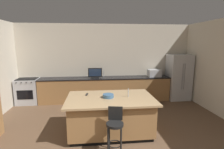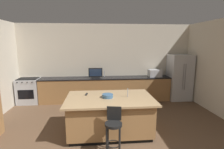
% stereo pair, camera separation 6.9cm
% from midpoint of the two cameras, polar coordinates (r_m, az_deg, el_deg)
% --- Properties ---
extents(wall_back, '(7.14, 0.12, 2.92)m').
position_cam_midpoint_polar(wall_back, '(6.85, -2.51, 4.13)').
color(wall_back, beige).
rests_on(wall_back, ground_plane).
extents(counter_back, '(4.91, 0.62, 0.91)m').
position_cam_midpoint_polar(counter_back, '(6.66, -2.48, -4.84)').
color(counter_back, '#9E7042').
rests_on(counter_back, ground_plane).
extents(kitchen_island, '(2.10, 1.33, 0.91)m').
position_cam_midpoint_polar(kitchen_island, '(4.37, -0.98, -13.12)').
color(kitchen_island, black).
rests_on(kitchen_island, ground_plane).
extents(refrigerator, '(0.82, 0.76, 1.77)m').
position_cam_midpoint_polar(refrigerator, '(7.26, 20.80, -0.77)').
color(refrigerator, '#B7BABF').
rests_on(refrigerator, ground_plane).
extents(range_oven, '(0.77, 0.63, 0.93)m').
position_cam_midpoint_polar(range_oven, '(7.09, -26.21, -4.93)').
color(range_oven, '#B7BABF').
rests_on(range_oven, ground_plane).
extents(microwave, '(0.48, 0.36, 0.28)m').
position_cam_midpoint_polar(microwave, '(6.91, 13.47, 0.48)').
color(microwave, '#B7BABF').
rests_on(microwave, counter_back).
extents(tv_monitor, '(0.51, 0.16, 0.37)m').
position_cam_midpoint_polar(tv_monitor, '(6.46, -5.91, 0.34)').
color(tv_monitor, black).
rests_on(tv_monitor, counter_back).
extents(sink_faucet_back, '(0.02, 0.02, 0.24)m').
position_cam_midpoint_polar(sink_faucet_back, '(6.63, -3.00, 0.18)').
color(sink_faucet_back, '#B2B2B7').
rests_on(sink_faucet_back, counter_back).
extents(sink_faucet_island, '(0.02, 0.02, 0.22)m').
position_cam_midpoint_polar(sink_faucet_island, '(4.24, 4.92, -5.96)').
color(sink_faucet_island, '#B2B2B7').
rests_on(sink_faucet_island, kitchen_island).
extents(bar_stool_center, '(0.34, 0.36, 0.96)m').
position_cam_midpoint_polar(bar_stool_center, '(3.55, 0.41, -17.05)').
color(bar_stool_center, black).
rests_on(bar_stool_center, ground_plane).
extents(fruit_bowl, '(0.26, 0.26, 0.08)m').
position_cam_midpoint_polar(fruit_bowl, '(4.20, -1.73, -7.06)').
color(fruit_bowl, '#3F668C').
rests_on(fruit_bowl, kitchen_island).
extents(tv_remote, '(0.07, 0.17, 0.02)m').
position_cam_midpoint_polar(tv_remote, '(4.48, -8.73, -6.48)').
color(tv_remote, black).
rests_on(tv_remote, kitchen_island).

